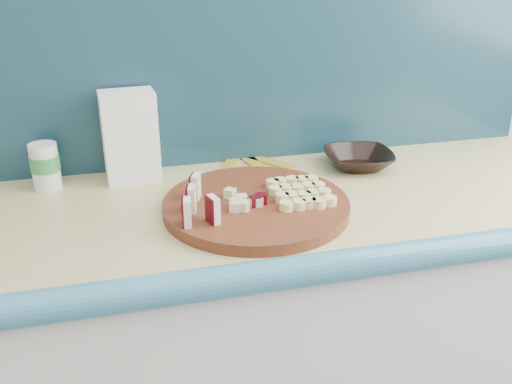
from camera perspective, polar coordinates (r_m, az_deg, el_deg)
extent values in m
cube|color=silver|center=(1.44, -17.09, 16.76)|extent=(3.60, 0.04, 2.60)
cube|color=white|center=(1.52, -9.34, -18.38)|extent=(2.20, 0.60, 0.88)
cube|color=#CFC079|center=(1.26, -10.70, -2.87)|extent=(2.20, 0.60, 0.03)
cube|color=teal|center=(1.00, -9.35, -10.43)|extent=(2.20, 0.06, 0.03)
cube|color=#2D6C88|center=(1.45, -12.41, 11.64)|extent=(2.20, 0.02, 0.50)
cylinder|color=#4D2010|center=(1.25, 0.00, -1.38)|extent=(0.41, 0.41, 0.03)
cube|color=beige|center=(1.13, -6.85, -2.03)|extent=(0.01, 0.03, 0.06)
cube|color=#3F040D|center=(1.13, -7.31, -2.08)|extent=(0.00, 0.03, 0.06)
cube|color=beige|center=(1.19, -6.41, -0.69)|extent=(0.01, 0.03, 0.06)
cube|color=#3F040D|center=(1.19, -6.85, -0.74)|extent=(0.00, 0.03, 0.06)
cube|color=beige|center=(1.24, -6.01, 0.52)|extent=(0.01, 0.03, 0.06)
cube|color=#3F040D|center=(1.24, -6.42, 0.48)|extent=(0.00, 0.03, 0.06)
cube|color=beige|center=(1.14, -4.26, -1.77)|extent=(0.01, 0.03, 0.06)
cube|color=#3F040D|center=(1.14, -4.72, -1.82)|extent=(0.00, 0.03, 0.06)
cube|color=beige|center=(1.23, -0.72, -0.49)|extent=(0.02, 0.02, 0.02)
cube|color=beige|center=(1.24, -0.57, -0.30)|extent=(0.02, 0.02, 0.02)
cube|color=#3F040D|center=(1.25, -0.87, -0.07)|extent=(0.02, 0.02, 0.02)
cube|color=beige|center=(1.24, -1.28, -0.34)|extent=(0.02, 0.02, 0.02)
cube|color=beige|center=(1.24, -1.79, -0.32)|extent=(0.02, 0.02, 0.02)
cube|color=beige|center=(1.23, -2.33, -0.50)|extent=(0.02, 0.02, 0.02)
cube|color=beige|center=(1.23, -1.62, -0.65)|extent=(0.02, 0.02, 0.02)
cube|color=beige|center=(1.21, -1.56, -0.88)|extent=(0.02, 0.02, 0.02)
cube|color=#3F040D|center=(1.20, -1.00, -1.09)|extent=(0.02, 0.02, 0.02)
cube|color=beige|center=(1.22, -0.69, -0.75)|extent=(0.02, 0.02, 0.02)
cube|color=beige|center=(1.22, -0.11, -0.67)|extent=(0.02, 0.02, 0.02)
cylinder|color=beige|center=(1.19, 3.07, -1.39)|extent=(0.03, 0.03, 0.02)
cylinder|color=beige|center=(1.20, 4.18, -1.27)|extent=(0.03, 0.03, 0.02)
cylinder|color=beige|center=(1.21, 5.29, -1.16)|extent=(0.03, 0.03, 0.02)
cylinder|color=beige|center=(1.22, 6.37, -1.04)|extent=(0.03, 0.03, 0.02)
cylinder|color=beige|center=(1.22, 7.45, -0.92)|extent=(0.03, 0.03, 0.02)
cylinder|color=beige|center=(1.23, 2.53, -0.61)|extent=(0.03, 0.03, 0.02)
cylinder|color=beige|center=(1.24, 3.61, -0.49)|extent=(0.03, 0.03, 0.02)
cylinder|color=beige|center=(1.24, 4.69, -0.38)|extent=(0.03, 0.03, 0.02)
cylinder|color=beige|center=(1.25, 5.75, -0.27)|extent=(0.03, 0.03, 0.02)
cylinder|color=beige|center=(1.26, 6.80, -0.16)|extent=(0.03, 0.03, 0.02)
cylinder|color=beige|center=(1.27, 2.02, 0.14)|extent=(0.03, 0.03, 0.02)
cylinder|color=beige|center=(1.27, 3.08, 0.24)|extent=(0.03, 0.03, 0.02)
cylinder|color=beige|center=(1.28, 4.12, 0.35)|extent=(0.03, 0.03, 0.02)
cylinder|color=beige|center=(1.29, 5.16, 0.45)|extent=(0.03, 0.03, 0.02)
cylinder|color=beige|center=(1.29, 6.19, 0.55)|extent=(0.03, 0.03, 0.02)
cylinder|color=beige|center=(1.30, 1.54, 0.84)|extent=(0.03, 0.03, 0.02)
cylinder|color=beige|center=(1.31, 2.57, 0.94)|extent=(0.03, 0.03, 0.02)
cylinder|color=beige|center=(1.31, 3.59, 1.04)|extent=(0.03, 0.03, 0.02)
cylinder|color=beige|center=(1.32, 4.60, 1.13)|extent=(0.03, 0.03, 0.02)
cylinder|color=beige|center=(1.33, 5.60, 1.23)|extent=(0.03, 0.03, 0.02)
imported|color=black|center=(1.51, 10.22, 3.23)|extent=(0.20, 0.20, 0.04)
cube|color=white|center=(1.42, -12.48, 5.45)|extent=(0.13, 0.10, 0.22)
cylinder|color=silver|center=(1.43, -20.32, 2.41)|extent=(0.07, 0.07, 0.11)
cylinder|color=#328A3F|center=(1.43, -20.38, 2.76)|extent=(0.07, 0.07, 0.04)
cube|color=gold|center=(1.50, -2.58, 2.79)|extent=(0.09, 0.15, 0.01)
cube|color=gold|center=(1.53, -0.63, 3.24)|extent=(0.06, 0.16, 0.01)
cube|color=gold|center=(1.52, 1.38, 3.02)|extent=(0.12, 0.14, 0.01)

